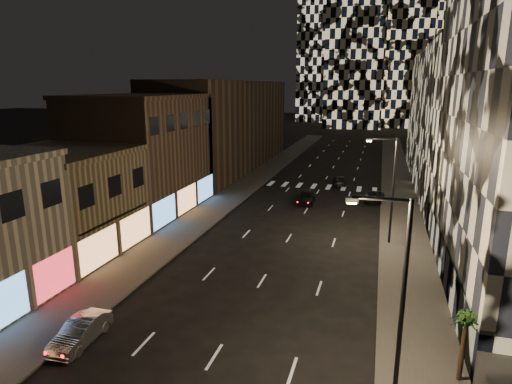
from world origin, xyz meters
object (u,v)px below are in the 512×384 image
Objects in this scene: streetlight_near at (397,290)px; car_dark_midlane at (306,197)px; car_dark_oncoming at (340,181)px; streetlight_far at (391,183)px; palm_tree at (466,324)px; car_dark_rightlane at (374,197)px; car_silver_parked at (81,332)px.

car_dark_midlane is (-8.85, 31.05, -4.56)m from streetlight_near.
streetlight_near reaches higher than car_dark_oncoming.
streetlight_far is 18.04m from palm_tree.
car_dark_rightlane is (7.50, 2.75, -0.19)m from car_dark_midlane.
car_dark_rightlane is (-1.35, 13.80, -4.75)m from streetlight_far.
streetlight_near is 4.62m from palm_tree.
streetlight_near is 2.09× the size of car_dark_rightlane.
car_dark_rightlane is (14.20, 33.65, -0.06)m from car_silver_parked.
streetlight_near is 16.25m from car_silver_parked.
palm_tree is at bearing 37.28° from streetlight_near.
palm_tree reaches higher than car_dark_rightlane.
car_dark_midlane reaches higher than car_dark_rightlane.
car_dark_midlane is (6.70, 30.90, 0.13)m from car_silver_parked.
streetlight_near is 20.00m from streetlight_far.
car_dark_oncoming is 1.29× the size of palm_tree.
car_silver_parked is 0.86× the size of car_dark_midlane.
streetlight_near is at bearing -90.00° from streetlight_far.
car_dark_midlane is 1.08× the size of car_dark_rightlane.
streetlight_near reaches higher than car_dark_midlane.
car_silver_parked is 36.52m from car_dark_rightlane.
streetlight_near is at bearing -81.48° from car_dark_rightlane.
streetlight_far is at bearing 100.13° from palm_tree.
streetlight_far reaches higher than car_dark_midlane.
car_dark_midlane is at bearing 75.45° from car_silver_parked.
streetlight_far reaches higher than car_dark_oncoming.
palm_tree is at bearing 4.53° from car_silver_parked.
car_silver_parked is 1.17× the size of palm_tree.
car_dark_midlane is at bearing 67.62° from car_dark_oncoming.
car_dark_midlane is (-8.85, 11.05, -4.56)m from streetlight_far.
car_dark_midlane is at bearing 128.71° from streetlight_far.
palm_tree is (18.70, 2.24, 2.31)m from car_silver_parked.
palm_tree is (9.22, -39.22, 2.33)m from car_dark_oncoming.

